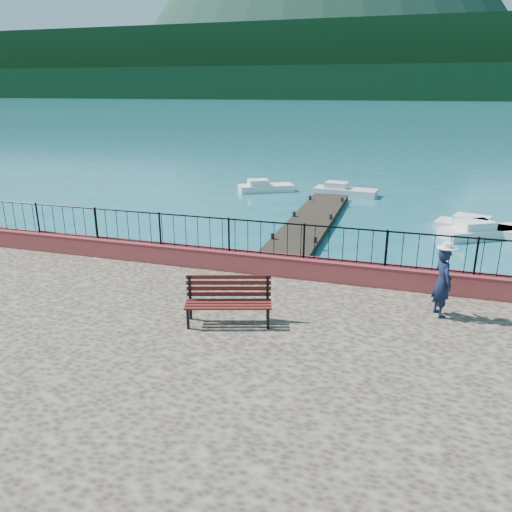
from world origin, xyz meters
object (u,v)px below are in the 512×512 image
Objects in this scene: boat_1 at (487,226)px; boat_4 at (346,189)px; park_bench at (229,310)px; boat_3 at (266,185)px; person at (442,282)px; boat_2 at (487,228)px.

boat_1 is 1.15× the size of boat_4.
boat_3 is (-5.03, 20.70, -1.12)m from park_bench.
boat_1 is (2.58, 12.21, -1.63)m from person.
person is 0.44× the size of boat_4.
boat_3 and boat_4 have the same top height.
boat_3 is 5.01m from boat_4.
park_bench is at bearing -105.90° from boat_3.
boat_2 is (-0.02, -0.41, 0.00)m from boat_1.
boat_3 is at bearing 120.57° from boat_2.
person is at bearing 4.67° from park_bench.
boat_1 is at bearing -37.83° from boat_4.
boat_2 is (7.14, 13.64, -1.12)m from park_bench.
boat_2 is 1.10× the size of boat_4.
boat_4 is (-4.60, 19.10, -1.63)m from person.
boat_2 is 10.23m from boat_4.
boat_1 is 13.88m from boat_3.
park_bench is 0.54× the size of boat_4.
park_bench reaches higher than boat_2.
park_bench is 0.47× the size of boat_1.
person reaches higher than boat_4.
boat_4 is at bearing 105.17° from boat_2.
person is 0.48× the size of boat_3.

